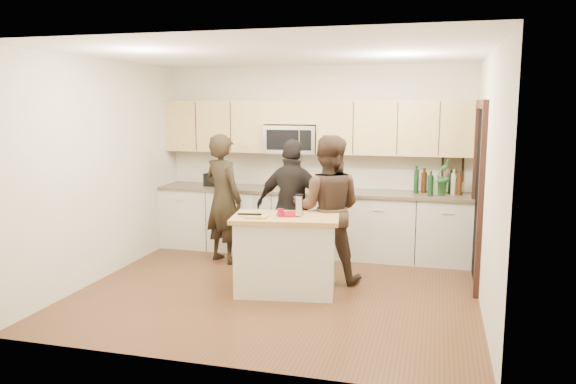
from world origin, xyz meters
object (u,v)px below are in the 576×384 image
(woman_left, at_px, (223,199))
(woman_right, at_px, (293,208))
(toaster, at_px, (216,180))
(woman_center, at_px, (327,209))
(island, at_px, (286,254))

(woman_left, relative_size, woman_right, 1.02)
(toaster, relative_size, woman_left, 0.18)
(woman_center, relative_size, woman_right, 1.04)
(woman_left, relative_size, woman_center, 0.98)
(woman_right, bearing_deg, island, 105.56)
(woman_left, bearing_deg, woman_center, -170.74)
(island, distance_m, woman_center, 0.80)
(island, distance_m, woman_left, 1.62)
(woman_center, height_order, woman_right, woman_center)
(woman_right, bearing_deg, woman_left, -8.39)
(island, bearing_deg, woman_right, 89.00)
(island, height_order, woman_center, woman_center)
(woman_left, xyz_separation_m, woman_right, (1.07, -0.31, -0.02))
(toaster, height_order, woman_right, woman_right)
(island, relative_size, toaster, 4.06)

